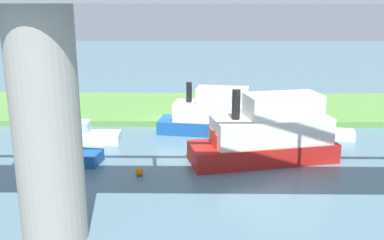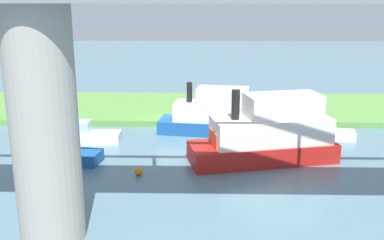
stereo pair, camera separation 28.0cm
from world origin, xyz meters
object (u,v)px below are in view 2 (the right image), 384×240
at_px(houseboat_blue, 213,115).
at_px(marker_buoy, 139,171).
at_px(motorboat_red, 268,135).
at_px(person_on_bank, 205,107).
at_px(pontoon_yellow, 324,132).
at_px(mooring_post, 254,113).
at_px(skiff_small, 60,153).
at_px(bridge_pylon, 45,128).
at_px(motorboat_white, 85,135).

relative_size(houseboat_blue, marker_buoy, 16.85).
distance_m(houseboat_blue, motorboat_red, 7.30).
distance_m(person_on_bank, houseboat_blue, 4.26).
bearing_deg(pontoon_yellow, mooring_post, -37.08).
distance_m(person_on_bank, mooring_post, 4.52).
bearing_deg(houseboat_blue, skiff_small, 33.53).
bearing_deg(skiff_small, motorboat_red, -177.93).
relative_size(person_on_bank, houseboat_blue, 0.16).
height_order(bridge_pylon, skiff_small, bridge_pylon).
xyz_separation_m(person_on_bank, marker_buoy, (4.19, 13.38, -0.95)).
relative_size(mooring_post, marker_buoy, 2.14).
bearing_deg(skiff_small, mooring_post, -145.63).
bearing_deg(marker_buoy, mooring_post, -125.39).
relative_size(pontoon_yellow, marker_buoy, 9.14).
xyz_separation_m(mooring_post, motorboat_red, (0.12, 9.10, 0.81)).
height_order(mooring_post, skiff_small, skiff_small).
distance_m(houseboat_blue, marker_buoy, 10.43).
height_order(skiff_small, marker_buoy, skiff_small).
bearing_deg(houseboat_blue, person_on_bank, -81.87).
bearing_deg(person_on_bank, bridge_pylon, 71.26).
bearing_deg(marker_buoy, motorboat_red, -161.43).
height_order(mooring_post, motorboat_red, motorboat_red).
bearing_deg(skiff_small, marker_buoy, 157.67).
height_order(bridge_pylon, marker_buoy, bridge_pylon).
bearing_deg(mooring_post, marker_buoy, 54.61).
xyz_separation_m(houseboat_blue, marker_buoy, (4.79, 9.17, -1.29)).
bearing_deg(skiff_small, bridge_pylon, 105.42).
xyz_separation_m(mooring_post, houseboat_blue, (3.66, 2.73, 0.50)).
relative_size(person_on_bank, motorboat_red, 0.14).
relative_size(bridge_pylon, skiff_small, 1.96).
height_order(houseboat_blue, marker_buoy, houseboat_blue).
xyz_separation_m(motorboat_red, motorboat_white, (13.31, -3.74, -1.25)).
xyz_separation_m(bridge_pylon, person_on_bank, (-7.08, -20.87, -4.04)).
bearing_deg(bridge_pylon, person_on_bank, -108.74).
relative_size(skiff_small, marker_buoy, 10.72).
distance_m(motorboat_red, pontoon_yellow, 7.52).
bearing_deg(skiff_small, houseboat_blue, -146.47).
distance_m(bridge_pylon, houseboat_blue, 18.72).
distance_m(motorboat_red, skiff_small, 13.99).
xyz_separation_m(mooring_post, skiff_small, (14.04, 9.60, -0.42)).
bearing_deg(skiff_small, motorboat_white, -98.21).
height_order(mooring_post, motorboat_white, motorboat_white).
distance_m(person_on_bank, pontoon_yellow, 10.81).
distance_m(bridge_pylon, pontoon_yellow, 23.12).
distance_m(mooring_post, pontoon_yellow, 6.43).
height_order(motorboat_red, pontoon_yellow, motorboat_red).
bearing_deg(person_on_bank, pontoon_yellow, 150.33).
bearing_deg(motorboat_white, bridge_pylon, 98.46).
bearing_deg(person_on_bank, marker_buoy, 72.61).
bearing_deg(bridge_pylon, marker_buoy, -111.09).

